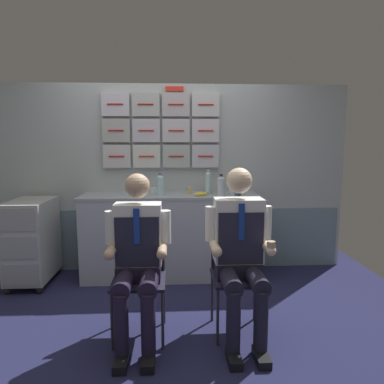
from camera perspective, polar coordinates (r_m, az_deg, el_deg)
The scene contains 17 objects.
ground at distance 3.08m, azimuth -4.57°, elevation -21.22°, with size 4.80×4.80×0.04m, color #202145.
galley_bulkhead at distance 4.09m, azimuth -4.31°, elevation 2.34°, with size 4.20×0.14×2.15m.
galley_counter at distance 3.92m, azimuth -3.51°, elevation -7.13°, with size 1.94×0.53×0.93m.
service_trolley at distance 4.08m, azimuth -24.69°, elevation -7.03°, with size 0.40×0.65×0.90m.
folding_chair_left at distance 2.82m, azimuth -8.49°, elevation -11.82°, with size 0.40×0.40×0.86m.
crew_member_left at distance 2.62m, azimuth -8.91°, elevation -9.58°, with size 0.49×0.60×1.26m.
folding_chair_right at distance 2.87m, azimuth 7.18°, elevation -11.45°, with size 0.40×0.41×0.86m.
crew_member_right at distance 2.67m, azimuth 7.89°, elevation -8.65°, with size 0.51×0.62×1.30m.
water_bottle_clear at distance 3.81m, azimuth -5.21°, elevation 1.22°, with size 0.08×0.08×0.24m.
sparkling_bottle_green at distance 3.86m, azimuth 2.63°, elevation 1.55°, with size 0.06×0.06×0.26m.
water_bottle_blue_cap at distance 3.94m, azimuth 6.46°, elevation 1.44°, with size 0.06×0.06×0.24m.
water_bottle_short at distance 3.67m, azimuth 4.77°, elevation 0.97°, with size 0.08×0.08×0.23m.
paper_cup_blue at distance 3.97m, azimuth 2.64°, elevation 0.51°, with size 0.07×0.07×0.08m.
paper_cup_tan at distance 3.96m, azimuth -6.30°, elevation 0.32°, with size 0.07×0.07×0.06m.
coffee_cup_white at distance 3.89m, azimuth -0.38°, elevation 0.33°, with size 0.06×0.06×0.07m.
espresso_cup_small at distance 3.78m, azimuth 7.51°, elevation 0.16°, with size 0.06×0.06×0.09m.
snack_banana at distance 3.71m, azimuth 1.44°, elevation -0.34°, with size 0.17×0.10×0.04m.
Camera 1 is at (0.09, -2.69, 1.48)m, focal length 32.64 mm.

